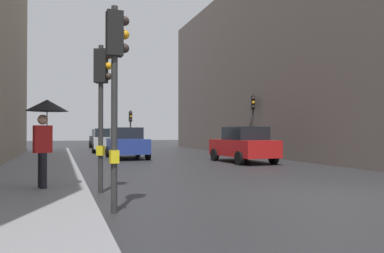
# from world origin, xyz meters

# --- Properties ---
(ground_plane) EXTENTS (120.00, 120.00, 0.00)m
(ground_plane) POSITION_xyz_m (0.00, 0.00, 0.00)
(ground_plane) COLOR #28282B
(sidewalk_kerb) EXTENTS (2.87, 40.00, 0.16)m
(sidewalk_kerb) POSITION_xyz_m (-6.84, 6.00, 0.08)
(sidewalk_kerb) COLOR gray
(sidewalk_kerb) RESTS_ON ground
(building_facade_right) EXTENTS (12.00, 28.92, 11.96)m
(building_facade_right) POSITION_xyz_m (11.40, 14.72, 5.98)
(building_facade_right) COLOR #5B514C
(building_facade_right) RESTS_ON ground
(traffic_light_mid_street) EXTENTS (0.33, 0.45, 3.82)m
(traffic_light_mid_street) POSITION_xyz_m (5.10, 12.94, 2.64)
(traffic_light_mid_street) COLOR #2D2D2D
(traffic_light_mid_street) RESTS_ON ground
(traffic_light_near_right) EXTENTS (0.45, 0.34, 3.67)m
(traffic_light_near_right) POSITION_xyz_m (-5.08, 2.22, 2.53)
(traffic_light_near_right) COLOR #2D2D2D
(traffic_light_near_right) RESTS_ON ground
(traffic_light_far_median) EXTENTS (0.25, 0.43, 3.31)m
(traffic_light_far_median) POSITION_xyz_m (-0.50, 23.76, 2.29)
(traffic_light_far_median) COLOR #2D2D2D
(traffic_light_far_median) RESTS_ON ground
(traffic_light_near_left) EXTENTS (0.43, 0.25, 3.88)m
(traffic_light_near_left) POSITION_xyz_m (-5.08, -0.21, 2.67)
(traffic_light_near_left) COLOR #2D2D2D
(traffic_light_near_left) RESTS_ON ground
(car_silver_hatchback) EXTENTS (2.26, 4.32, 1.76)m
(car_silver_hatchback) POSITION_xyz_m (-2.80, 21.22, 0.88)
(car_silver_hatchback) COLOR #BCBCC1
(car_silver_hatchback) RESTS_ON ground
(car_red_sedan) EXTENTS (2.12, 4.25, 1.76)m
(car_red_sedan) POSITION_xyz_m (2.50, 9.24, 0.88)
(car_red_sedan) COLOR red
(car_red_sedan) RESTS_ON ground
(car_blue_van) EXTENTS (2.05, 4.21, 1.76)m
(car_blue_van) POSITION_xyz_m (-2.46, 14.02, 0.88)
(car_blue_van) COLOR navy
(car_blue_van) RESTS_ON ground
(car_dark_suv) EXTENTS (2.28, 4.33, 1.76)m
(car_dark_suv) POSITION_xyz_m (-2.33, 27.84, 0.88)
(car_dark_suv) COLOR black
(car_dark_suv) RESTS_ON ground
(pedestrian_with_umbrella) EXTENTS (1.00, 1.00, 2.14)m
(pedestrian_with_umbrella) POSITION_xyz_m (-6.39, 2.45, 1.84)
(pedestrian_with_umbrella) COLOR black
(pedestrian_with_umbrella) RESTS_ON sidewalk_kerb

